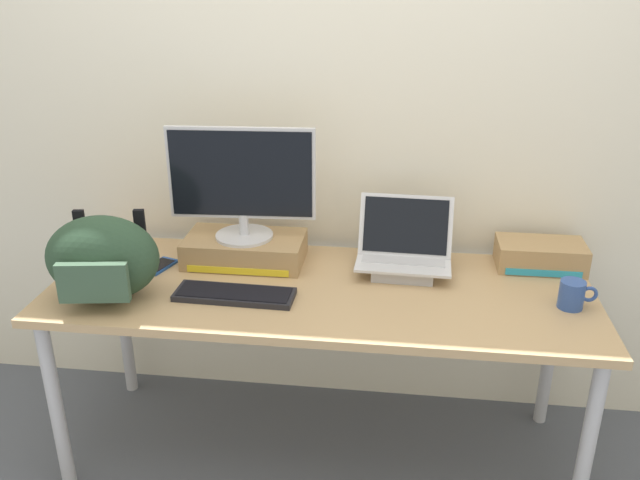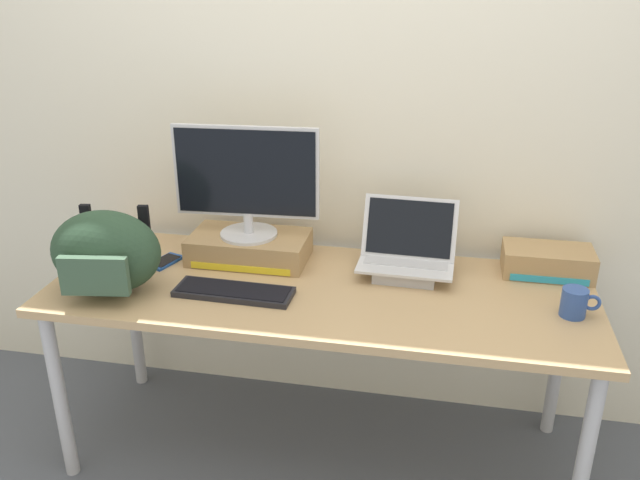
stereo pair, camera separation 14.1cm
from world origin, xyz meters
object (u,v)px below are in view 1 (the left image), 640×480
external_keyboard (235,294)px  coffee_mug (572,294)px  cell_phone (159,266)px  toner_box_cyan (540,255)px  toner_box_yellow (245,249)px  desktop_monitor (242,182)px  messenger_backpack (103,259)px  open_laptop (404,258)px  plush_toy (114,245)px

external_keyboard → coffee_mug: (1.13, 0.07, 0.04)m
cell_phone → toner_box_cyan: toner_box_cyan is taller
toner_box_yellow → desktop_monitor: 0.27m
external_keyboard → coffee_mug: coffee_mug is taller
external_keyboard → cell_phone: external_keyboard is taller
messenger_backpack → toner_box_cyan: 1.58m
open_laptop → messenger_backpack: bearing=-159.5°
cell_phone → toner_box_cyan: size_ratio=0.49×
open_laptop → plush_toy: open_laptop is taller
toner_box_yellow → plush_toy: (-0.52, -0.02, -0.00)m
external_keyboard → toner_box_cyan: (1.08, 0.38, 0.04)m
cell_phone → toner_box_cyan: bearing=25.9°
messenger_backpack → toner_box_cyan: (1.51, 0.44, -0.10)m
cell_phone → messenger_backpack: bearing=-91.0°
coffee_mug → plush_toy: 1.69m
open_laptop → external_keyboard: 0.64m
cell_phone → toner_box_cyan: (1.42, 0.18, 0.04)m
open_laptop → coffee_mug: (0.56, -0.21, -0.01)m
messenger_backpack → cell_phone: messenger_backpack is taller
desktop_monitor → plush_toy: (-0.52, -0.02, -0.27)m
toner_box_cyan → external_keyboard: bearing=-160.6°
plush_toy → toner_box_cyan: bearing=3.6°
external_keyboard → coffee_mug: 1.13m
toner_box_yellow → plush_toy: 0.52m
messenger_backpack → coffee_mug: 1.57m
toner_box_yellow → toner_box_cyan: size_ratio=1.40×
cell_phone → external_keyboard: bearing=-11.8°
coffee_mug → cell_phone: size_ratio=0.80×
external_keyboard → toner_box_cyan: bearing=21.1°
open_laptop → cell_phone: 0.92m
external_keyboard → coffee_mug: size_ratio=3.31×
desktop_monitor → cell_phone: bearing=-166.2°
coffee_mug → plush_toy: bearing=173.0°
desktop_monitor → cell_phone: desktop_monitor is taller
toner_box_yellow → cell_phone: bearing=-162.8°
desktop_monitor → open_laptop: bearing=-4.5°
toner_box_yellow → cell_phone: toner_box_yellow is taller
external_keyboard → cell_phone: 0.39m
coffee_mug → desktop_monitor: bearing=169.1°
plush_toy → toner_box_cyan: toner_box_cyan is taller
toner_box_yellow → external_keyboard: 0.30m
coffee_mug → toner_box_yellow: bearing=169.0°
external_keyboard → cell_phone: (-0.34, 0.20, -0.01)m
open_laptop → plush_toy: (-1.12, -0.00, -0.01)m
toner_box_yellow → coffee_mug: toner_box_yellow is taller
messenger_backpack → plush_toy: 0.37m
open_laptop → cell_phone: bearing=-173.0°
cell_phone → toner_box_cyan: 1.43m
toner_box_yellow → open_laptop: 0.60m
external_keyboard → toner_box_yellow: bearing=97.6°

